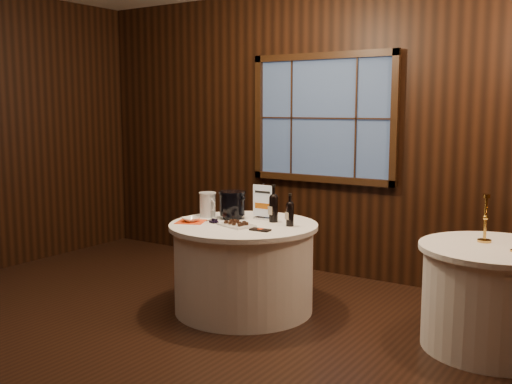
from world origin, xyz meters
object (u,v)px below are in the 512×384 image
Objects in this scene: chocolate_box at (260,230)px; glass_pitcher at (208,204)px; port_bottle_right at (290,212)px; cracker_bowl at (191,219)px; port_bottle_left at (273,206)px; side_table at (493,297)px; chocolate_plate at (237,224)px; grape_bunch at (214,221)px; main_table at (244,267)px; ice_bucket at (232,204)px; brass_candlestick at (485,225)px; sign_stand at (263,207)px.

chocolate_box is 0.73× the size of glass_pitcher.
cracker_bowl is at bearing -137.07° from port_bottle_right.
side_table is at bearing 20.85° from port_bottle_left.
chocolate_plate is 2.19× the size of grape_bunch.
chocolate_plate reaches higher than side_table.
main_table is 0.62m from cracker_bowl.
port_bottle_left is 2.17× the size of cracker_bowl.
port_bottle_left is at bearing 103.22° from chocolate_box.
ice_bucket is (-2.22, -0.16, 0.51)m from side_table.
main_table is 2.01m from brass_candlestick.
chocolate_box is 1.71m from brass_candlestick.
cracker_bowl is (-2.42, -0.49, 0.40)m from side_table.
port_bottle_left is 0.65m from glass_pitcher.
brass_candlestick is (2.12, 0.26, -0.00)m from ice_bucket.
main_table and side_table have the same top height.
chocolate_box is 0.80m from glass_pitcher.
glass_pitcher is at bearing -168.50° from ice_bucket.
sign_stand reaches higher than chocolate_box.
brass_candlestick is at bearing 15.60° from chocolate_plate.
ice_bucket is 0.24m from glass_pitcher.
main_table is 4.62× the size of port_bottle_right.
ice_bucket reaches higher than main_table.
chocolate_box is at bearing -9.59° from chocolate_plate.
sign_stand is (0.03, 0.26, 0.49)m from main_table.
sign_stand is 1.93× the size of chocolate_box.
port_bottle_right is 0.88m from cracker_bowl.
glass_pitcher reaches higher than grape_bunch.
main_table is 2.02m from side_table.
cracker_bowl is at bearing -171.68° from chocolate_plate.
cracker_bowl is at bearing -121.71° from ice_bucket.
glass_pitcher is at bearing 138.29° from grape_bunch.
ice_bucket is 0.61m from chocolate_box.
grape_bunch is 0.44× the size of brass_candlestick.
main_table is 0.59m from port_bottle_left.
main_table is at bearing 28.61° from grape_bunch.
main_table is 8.18× the size of grape_bunch.
grape_bunch is at bearing -123.66° from port_bottle_left.
side_table is at bearing 10.72° from grape_bunch.
brass_candlestick reaches higher than ice_bucket.
ice_bucket is 0.38m from chocolate_plate.
brass_candlestick is (-0.10, 0.10, 0.51)m from side_table.
port_bottle_left reaches higher than port_bottle_right.
main_table is at bearing 24.64° from cracker_bowl.
port_bottle_right is 0.61m from ice_bucket.
main_table is at bearing -98.07° from sign_stand.
sign_stand reaches higher than glass_pitcher.
glass_pitcher is at bearing -152.55° from port_bottle_left.
chocolate_box is 1.09× the size of cracker_bowl.
port_bottle_left is at bearing 8.70° from ice_bucket.
ice_bucket is at bearing -173.09° from brass_candlestick.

